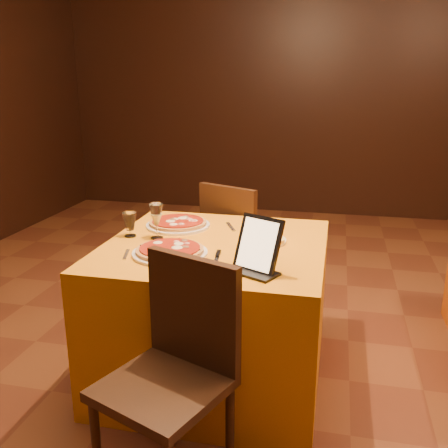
% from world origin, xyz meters
% --- Properties ---
extents(floor, '(6.00, 7.00, 0.01)m').
position_xyz_m(floor, '(0.00, 0.00, -0.01)').
color(floor, '#5E2D19').
rests_on(floor, ground).
extents(wall_back, '(6.00, 0.01, 2.80)m').
position_xyz_m(wall_back, '(0.00, 3.50, 1.40)').
color(wall_back, black).
rests_on(wall_back, floor).
extents(main_table, '(1.10, 1.10, 0.75)m').
position_xyz_m(main_table, '(-0.34, -0.08, 0.38)').
color(main_table, orange).
rests_on(main_table, floor).
extents(chair_main_near, '(0.57, 0.57, 0.91)m').
position_xyz_m(chair_main_near, '(-0.34, -0.90, 0.46)').
color(chair_main_near, black).
rests_on(chair_main_near, floor).
extents(chair_main_far, '(0.54, 0.54, 0.91)m').
position_xyz_m(chair_main_far, '(-0.34, 0.72, 0.46)').
color(chair_main_far, black).
rests_on(chair_main_far, floor).
extents(pizza_near, '(0.36, 0.36, 0.03)m').
position_xyz_m(pizza_near, '(-0.51, -0.29, 0.77)').
color(pizza_near, white).
rests_on(pizza_near, main_table).
extents(pizza_far, '(0.36, 0.36, 0.03)m').
position_xyz_m(pizza_far, '(-0.62, 0.16, 0.77)').
color(pizza_far, white).
rests_on(pizza_far, main_table).
extents(cutlet_dish, '(0.23, 0.23, 0.03)m').
position_xyz_m(cutlet_dish, '(-0.10, -0.00, 0.76)').
color(cutlet_dish, white).
rests_on(cutlet_dish, main_table).
extents(wine_glass, '(0.07, 0.07, 0.19)m').
position_xyz_m(wine_glass, '(-0.65, -0.07, 0.84)').
color(wine_glass, '#F6FF90').
rests_on(wine_glass, main_table).
extents(water_glass, '(0.08, 0.08, 0.13)m').
position_xyz_m(water_glass, '(-0.80, -0.07, 0.81)').
color(water_glass, white).
rests_on(water_glass, main_table).
extents(tablet, '(0.23, 0.18, 0.24)m').
position_xyz_m(tablet, '(-0.07, -0.40, 0.87)').
color(tablet, black).
rests_on(tablet, main_table).
extents(knife, '(0.05, 0.24, 0.01)m').
position_xyz_m(knife, '(-0.27, -0.34, 0.75)').
color(knife, silver).
rests_on(knife, main_table).
extents(fork_near, '(0.05, 0.14, 0.01)m').
position_xyz_m(fork_near, '(-0.71, -0.35, 0.75)').
color(fork_near, silver).
rests_on(fork_near, main_table).
extents(fork_far, '(0.09, 0.16, 0.01)m').
position_xyz_m(fork_far, '(-0.32, 0.21, 0.75)').
color(fork_far, silver).
rests_on(fork_far, main_table).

